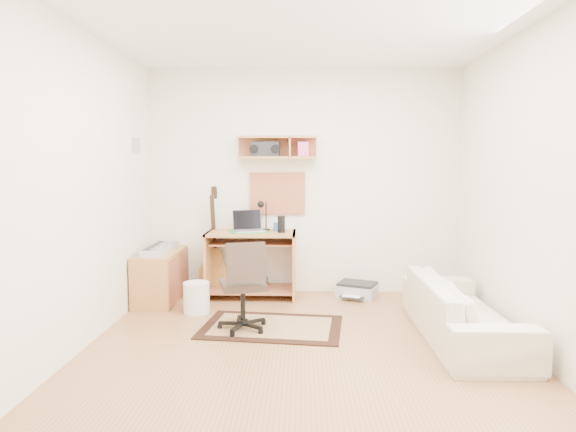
{
  "coord_description": "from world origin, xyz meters",
  "views": [
    {
      "loc": [
        -0.01,
        -3.84,
        1.5
      ],
      "look_at": [
        -0.15,
        1.05,
        1.0
      ],
      "focal_mm": 31.13,
      "sensor_mm": 36.0,
      "label": 1
    }
  ],
  "objects_px": {
    "cabinet": "(161,276)",
    "sofa": "(463,300)",
    "desk": "(252,264)",
    "printer": "(357,290)",
    "task_chair": "(243,285)"
  },
  "relations": [
    {
      "from": "cabinet",
      "to": "sofa",
      "type": "distance_m",
      "value": 3.18
    },
    {
      "from": "desk",
      "to": "printer",
      "type": "distance_m",
      "value": 1.24
    },
    {
      "from": "desk",
      "to": "sofa",
      "type": "bearing_deg",
      "value": -33.95
    },
    {
      "from": "task_chair",
      "to": "cabinet",
      "type": "relative_size",
      "value": 0.94
    },
    {
      "from": "desk",
      "to": "printer",
      "type": "height_order",
      "value": "desk"
    },
    {
      "from": "desk",
      "to": "printer",
      "type": "relative_size",
      "value": 2.38
    },
    {
      "from": "task_chair",
      "to": "printer",
      "type": "height_order",
      "value": "task_chair"
    },
    {
      "from": "cabinet",
      "to": "printer",
      "type": "distance_m",
      "value": 2.22
    },
    {
      "from": "task_chair",
      "to": "desk",
      "type": "bearing_deg",
      "value": 75.08
    },
    {
      "from": "printer",
      "to": "sofa",
      "type": "height_order",
      "value": "sofa"
    },
    {
      "from": "sofa",
      "to": "task_chair",
      "type": "bearing_deg",
      "value": 85.19
    },
    {
      "from": "cabinet",
      "to": "printer",
      "type": "relative_size",
      "value": 2.14
    },
    {
      "from": "printer",
      "to": "sofa",
      "type": "distance_m",
      "value": 1.57
    },
    {
      "from": "sofa",
      "to": "printer",
      "type": "bearing_deg",
      "value": 29.25
    },
    {
      "from": "cabinet",
      "to": "desk",
      "type": "bearing_deg",
      "value": 9.97
    }
  ]
}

